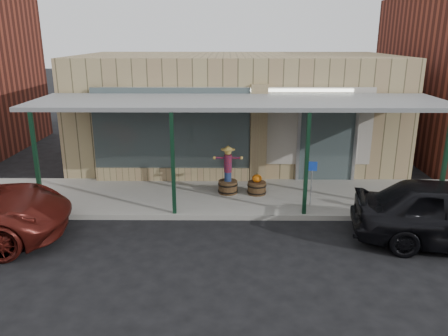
{
  "coord_description": "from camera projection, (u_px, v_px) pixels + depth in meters",
  "views": [
    {
      "loc": [
        -0.32,
        -9.12,
        4.9
      ],
      "look_at": [
        -0.43,
        2.6,
        1.33
      ],
      "focal_mm": 35.0,
      "sensor_mm": 36.0,
      "label": 1
    }
  ],
  "objects": [
    {
      "name": "awning",
      "position": [
        239.0,
        103.0,
        12.68
      ],
      "size": [
        12.0,
        3.0,
        3.04
      ],
      "color": "slate",
      "rests_on": "ground"
    },
    {
      "name": "barrel_scarecrow",
      "position": [
        228.0,
        177.0,
        13.6
      ],
      "size": [
        0.94,
        0.64,
        1.54
      ],
      "rotation": [
        0.0,
        0.0,
        -0.08
      ],
      "color": "brown",
      "rests_on": "sidewalk"
    },
    {
      "name": "sidewalk",
      "position": [
        238.0,
        197.0,
        13.57
      ],
      "size": [
        40.0,
        3.2,
        0.15
      ],
      "primitive_type": "cube",
      "color": "gray",
      "rests_on": "ground"
    },
    {
      "name": "block_buildings_near",
      "position": [
        285.0,
        64.0,
        17.84
      ],
      "size": [
        61.0,
        8.0,
        8.0
      ],
      "color": "maroon",
      "rests_on": "ground"
    },
    {
      "name": "handicap_sign",
      "position": [
        312.0,
        177.0,
        12.55
      ],
      "size": [
        0.27,
        0.07,
        1.31
      ],
      "rotation": [
        0.0,
        0.0,
        -0.18
      ],
      "color": "gray",
      "rests_on": "sidewalk"
    },
    {
      "name": "ground",
      "position": [
        241.0,
        255.0,
        10.15
      ],
      "size": [
        120.0,
        120.0,
        0.0
      ],
      "primitive_type": "plane",
      "color": "black",
      "rests_on": "ground"
    },
    {
      "name": "storefront",
      "position": [
        236.0,
        109.0,
        17.35
      ],
      "size": [
        12.0,
        6.25,
        4.2
      ],
      "color": "tan",
      "rests_on": "ground"
    },
    {
      "name": "barrel_pumpkin",
      "position": [
        257.0,
        186.0,
        13.6
      ],
      "size": [
        0.58,
        0.58,
        0.68
      ],
      "rotation": [
        0.0,
        0.0,
        -0.02
      ],
      "color": "brown",
      "rests_on": "sidewalk"
    }
  ]
}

